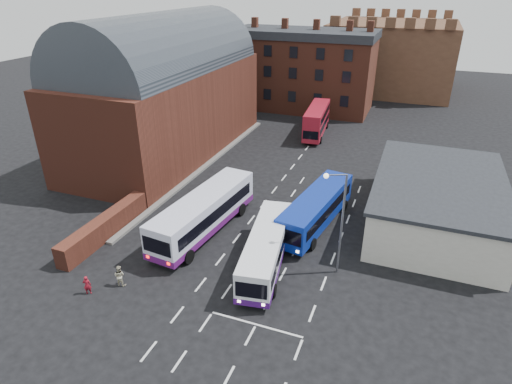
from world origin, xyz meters
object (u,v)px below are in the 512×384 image
(bus_blue, at_px, (316,208))
(bus_red_double, at_px, (317,120))
(pedestrian_beige, at_px, (120,276))
(bus_white_inbound, at_px, (266,247))
(street_lamp, at_px, (339,215))
(bus_white_outbound, at_px, (204,211))
(pedestrian_red, at_px, (87,285))

(bus_blue, xyz_separation_m, bus_red_double, (-5.73, 23.41, 0.31))
(bus_blue, bearing_deg, pedestrian_beige, 58.68)
(bus_white_inbound, xyz_separation_m, street_lamp, (4.84, 1.03, 3.13))
(bus_white_outbound, relative_size, pedestrian_beige, 7.89)
(bus_blue, bearing_deg, pedestrian_red, 58.30)
(bus_white_inbound, bearing_deg, pedestrian_beige, 24.22)
(bus_white_outbound, relative_size, street_lamp, 1.57)
(bus_red_double, height_order, street_lamp, street_lamp)
(bus_white_inbound, xyz_separation_m, bus_blue, (2.02, 6.93, 0.12))
(pedestrian_beige, bearing_deg, street_lamp, -158.79)
(bus_blue, distance_m, bus_red_double, 24.10)
(street_lamp, bearing_deg, bus_white_inbound, -167.99)
(street_lamp, relative_size, pedestrian_red, 5.55)
(bus_white_outbound, height_order, pedestrian_beige, bus_white_outbound)
(bus_red_double, relative_size, pedestrian_beige, 6.27)
(bus_blue, height_order, bus_red_double, bus_red_double)
(bus_white_outbound, height_order, pedestrian_red, bus_white_outbound)
(bus_red_double, xyz_separation_m, pedestrian_red, (-6.47, -37.61, -1.36))
(street_lamp, bearing_deg, bus_blue, 115.53)
(bus_white_inbound, relative_size, bus_blue, 0.93)
(bus_blue, height_order, pedestrian_red, bus_blue)
(bus_white_outbound, bearing_deg, bus_blue, 32.60)
(bus_white_outbound, xyz_separation_m, pedestrian_red, (-3.74, -9.96, -1.25))
(bus_white_outbound, bearing_deg, pedestrian_beige, -99.04)
(bus_white_inbound, distance_m, pedestrian_beige, 10.45)
(bus_white_outbound, relative_size, bus_white_inbound, 1.19)
(bus_white_inbound, bearing_deg, bus_blue, -115.32)
(bus_blue, bearing_deg, bus_white_outbound, 35.57)
(bus_white_outbound, distance_m, bus_white_inbound, 6.99)
(bus_blue, xyz_separation_m, pedestrian_red, (-12.20, -14.20, -1.04))
(pedestrian_beige, bearing_deg, bus_white_inbound, -151.97)
(bus_white_inbound, height_order, pedestrian_beige, bus_white_inbound)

